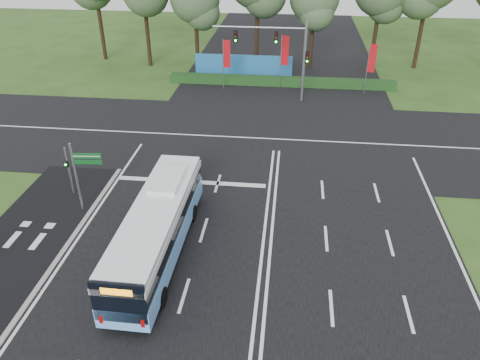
% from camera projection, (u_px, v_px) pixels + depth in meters
% --- Properties ---
extents(ground, '(120.00, 120.00, 0.00)m').
position_uv_depth(ground, '(264.00, 235.00, 25.15)').
color(ground, '#2A4A18').
rests_on(ground, ground).
extents(road_main, '(20.00, 120.00, 0.04)m').
position_uv_depth(road_main, '(264.00, 234.00, 25.14)').
color(road_main, black).
rests_on(road_main, ground).
extents(road_cross, '(120.00, 14.00, 0.05)m').
position_uv_depth(road_cross, '(275.00, 139.00, 35.43)').
color(road_cross, black).
rests_on(road_cross, ground).
extents(bike_path, '(5.00, 18.00, 0.06)m').
position_uv_depth(bike_path, '(15.00, 253.00, 23.78)').
color(bike_path, black).
rests_on(bike_path, ground).
extents(kerb_strip, '(0.25, 18.00, 0.12)m').
position_uv_depth(kerb_strip, '(60.00, 256.00, 23.53)').
color(kerb_strip, gray).
rests_on(kerb_strip, ground).
extents(city_bus, '(2.45, 10.95, 3.14)m').
position_uv_depth(city_bus, '(158.00, 229.00, 22.97)').
color(city_bus, '#6DADFC').
rests_on(city_bus, ground).
extents(pedestrian_signal, '(0.28, 0.41, 3.13)m').
position_uv_depth(pedestrian_signal, '(69.00, 170.00, 27.88)').
color(pedestrian_signal, gray).
rests_on(pedestrian_signal, ground).
extents(street_sign, '(1.67, 0.24, 4.28)m').
position_uv_depth(street_sign, '(81.00, 170.00, 25.87)').
color(street_sign, gray).
rests_on(street_sign, ground).
extents(banner_flag_left, '(0.71, 0.08, 4.83)m').
position_uv_depth(banner_flag_left, '(226.00, 57.00, 43.58)').
color(banner_flag_left, gray).
rests_on(banner_flag_left, ground).
extents(banner_flag_mid, '(0.75, 0.20, 5.14)m').
position_uv_depth(banner_flag_mid, '(284.00, 54.00, 43.80)').
color(banner_flag_mid, gray).
rests_on(banner_flag_mid, ground).
extents(banner_flag_right, '(0.69, 0.20, 4.76)m').
position_uv_depth(banner_flag_right, '(371.00, 62.00, 42.49)').
color(banner_flag_right, gray).
rests_on(banner_flag_right, ground).
extents(traffic_light_gantry, '(8.41, 0.28, 7.00)m').
position_uv_depth(traffic_light_gantry, '(284.00, 49.00, 40.35)').
color(traffic_light_gantry, gray).
rests_on(traffic_light_gantry, ground).
extents(hedge, '(22.00, 1.20, 0.80)m').
position_uv_depth(hedge, '(281.00, 81.00, 45.96)').
color(hedge, '#163613').
rests_on(hedge, ground).
extents(blue_hoarding, '(10.00, 0.30, 2.20)m').
position_uv_depth(blue_hoarding, '(243.00, 66.00, 48.13)').
color(blue_hoarding, '#1D639E').
rests_on(blue_hoarding, ground).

